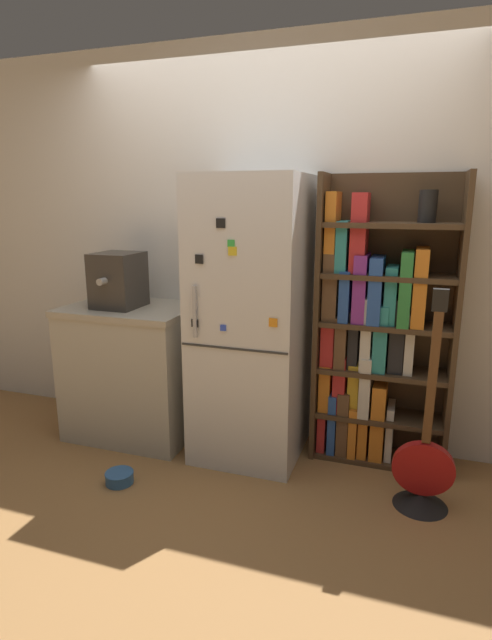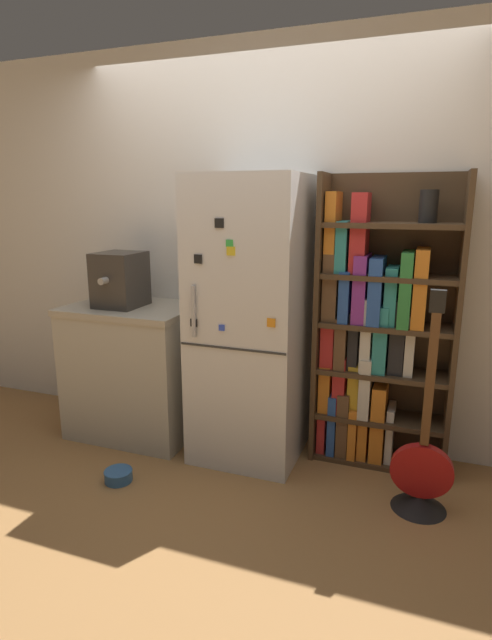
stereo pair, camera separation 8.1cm
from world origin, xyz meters
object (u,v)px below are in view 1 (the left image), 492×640
Objects in this scene: pet_bowl at (119,477)px; guitar at (422,477)px; bookshelf at (372,335)px; espresso_machine at (118,280)px; refrigerator at (251,321)px.

guitar is at bearing 11.02° from pet_bowl.
guitar is 1.70m from pet_bowl.
espresso_machine is at bearing -172.42° from bookshelf.
espresso_machine is 2.21× the size of pet_bowl.
refrigerator reaches higher than guitar.
guitar is at bearing -15.58° from refrigerator.
bookshelf is 10.62× the size of pet_bowl.
espresso_machine is (-0.91, -0.04, 0.22)m from refrigerator.
refrigerator reaches higher than espresso_machine.
bookshelf is at bearing 31.16° from pet_bowl.
bookshelf is at bearing 125.46° from guitar.
espresso_machine is at bearing -177.70° from refrigerator.
espresso_machine is at bearing 172.50° from guitar.
espresso_machine is (-1.63, -0.22, 0.29)m from bookshelf.
bookshelf is 1.67m from espresso_machine.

